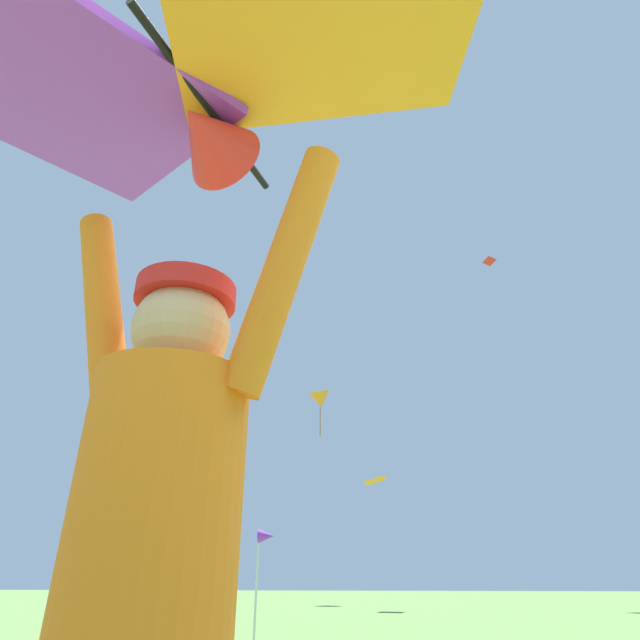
% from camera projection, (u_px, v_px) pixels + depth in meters
% --- Properties ---
extents(kite_flyer_person, '(0.81, 0.41, 1.92)m').
position_uv_depth(kite_flyer_person, '(147.00, 597.00, 0.98)').
color(kite_flyer_person, '#424751').
rests_on(kite_flyer_person, ground).
extents(held_stunt_kite, '(1.87, 1.19, 0.41)m').
position_uv_depth(held_stunt_kite, '(197.00, 80.00, 1.51)').
color(held_stunt_kite, black).
extents(distant_kite_orange_high_right, '(1.33, 1.47, 2.74)m').
position_uv_depth(distant_kite_orange_high_right, '(320.00, 400.00, 29.45)').
color(distant_kite_orange_high_right, orange).
extents(distant_kite_red_low_right, '(0.71, 0.70, 0.25)m').
position_uv_depth(distant_kite_red_low_right, '(489.00, 261.00, 30.30)').
color(distant_kite_red_low_right, red).
extents(distant_kite_orange_overhead_distant, '(1.18, 1.20, 0.38)m').
position_uv_depth(distant_kite_orange_overhead_distant, '(375.00, 480.00, 20.93)').
color(distant_kite_orange_overhead_distant, orange).
extents(marker_flag, '(0.30, 0.24, 1.81)m').
position_uv_depth(marker_flag, '(265.00, 543.00, 9.41)').
color(marker_flag, silver).
rests_on(marker_flag, ground).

